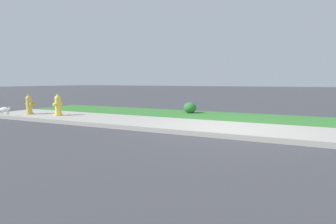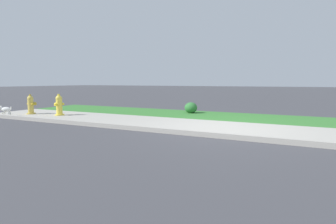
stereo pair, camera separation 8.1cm
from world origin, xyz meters
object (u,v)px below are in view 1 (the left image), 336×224
(fire_hydrant_across_street, at_px, (58,105))
(fire_hydrant_mid_block, at_px, (29,105))
(shrub_bush_mid_verge, at_px, (190,108))
(small_white_dog, at_px, (3,110))

(fire_hydrant_across_street, relative_size, fire_hydrant_mid_block, 1.04)
(fire_hydrant_mid_block, xyz_separation_m, shrub_bush_mid_verge, (5.43, 2.97, -0.15))
(fire_hydrant_mid_block, xyz_separation_m, small_white_dog, (-0.39, -0.75, -0.13))
(small_white_dog, distance_m, shrub_bush_mid_verge, 6.91)
(small_white_dog, bearing_deg, shrub_bush_mid_verge, -168.53)
(fire_hydrant_across_street, xyz_separation_m, small_white_dog, (-1.68, -0.94, -0.15))
(fire_hydrant_mid_block, height_order, small_white_dog, fire_hydrant_mid_block)
(fire_hydrant_across_street, distance_m, small_white_dog, 1.93)
(small_white_dog, xyz_separation_m, shrub_bush_mid_verge, (5.82, 3.73, -0.02))
(fire_hydrant_across_street, distance_m, shrub_bush_mid_verge, 4.99)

